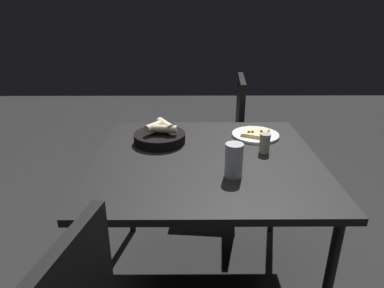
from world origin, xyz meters
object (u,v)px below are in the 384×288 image
dining_table (206,169)px  pizza_plate (255,134)px  bread_basket (160,136)px  chair_far (224,135)px  pepper_shaker (265,144)px  beer_glass (234,162)px

dining_table → pizza_plate: (-0.28, -0.27, 0.07)m
pizza_plate → bread_basket: bearing=9.5°
pizza_plate → chair_far: chair_far is taller
dining_table → chair_far: size_ratio=1.11×
bread_basket → pepper_shaker: 0.53m
pepper_shaker → chair_far: chair_far is taller
pepper_shaker → beer_glass: bearing=53.7°
dining_table → beer_glass: bearing=118.4°
dining_table → beer_glass: beer_glass is taller
beer_glass → dining_table: bearing=-61.6°
pizza_plate → chair_far: size_ratio=0.27×
bread_basket → beer_glass: beer_glass is taller
bread_basket → pepper_shaker: bearing=166.0°
bread_basket → pizza_plate: bearing=-170.5°
bread_basket → beer_glass: bearing=132.2°
beer_glass → chair_far: 1.10m
pizza_plate → beer_glass: size_ratio=1.74×
dining_table → bread_basket: bearing=-37.8°
dining_table → pepper_shaker: bearing=-169.3°
beer_glass → chair_far: chair_far is taller
beer_glass → pepper_shaker: size_ratio=1.52×
dining_table → bread_basket: size_ratio=3.96×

